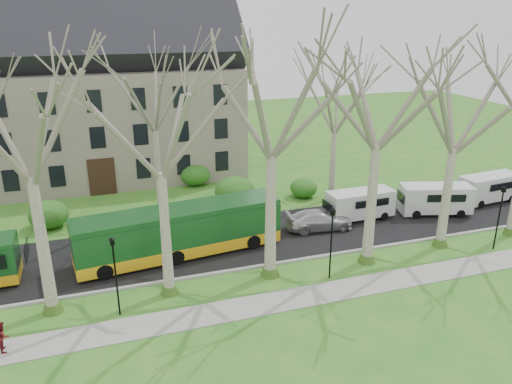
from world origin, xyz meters
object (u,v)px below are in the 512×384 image
van_a (360,205)px  van_c (489,189)px  sedan (319,220)px  van_b (435,200)px  bus_follow (180,231)px  pedestrian_b (3,336)px

van_a → van_c: bearing=-1.6°
sedan → van_a: size_ratio=0.95×
van_b → van_c: van_b is taller
bus_follow → van_b: bus_follow is taller
sedan → pedestrian_b: bearing=117.8°
sedan → pedestrian_b: (-19.61, -7.82, 0.05)m
van_a → van_b: bearing=-10.2°
van_b → pedestrian_b: 30.24m
van_c → van_b: bearing=-176.4°
sedan → van_a: van_a is taller
bus_follow → sedan: size_ratio=2.71×
sedan → van_c: (15.50, 0.61, 0.43)m
sedan → pedestrian_b: size_ratio=3.24×
van_a → pedestrian_b: bearing=-160.7°
van_c → pedestrian_b: size_ratio=3.49×
van_c → pedestrian_b: bearing=-171.0°
bus_follow → van_b: size_ratio=2.46×
van_b → pedestrian_b: (-29.27, -7.60, -0.41)m
van_b → van_c: 5.90m
van_a → van_c: van_c is taller
van_b → sedan: bearing=-164.7°
van_c → pedestrian_b: 36.12m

